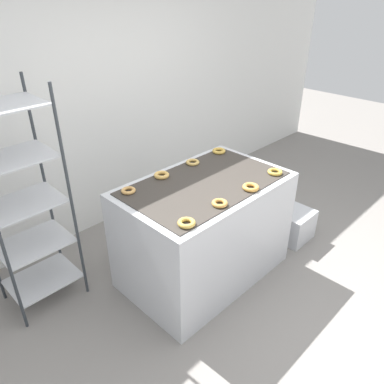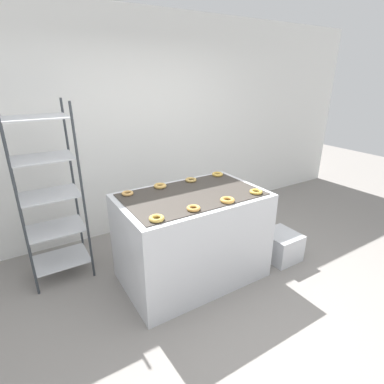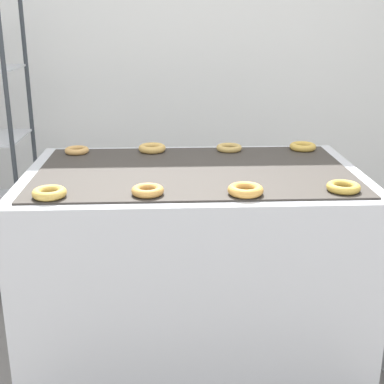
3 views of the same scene
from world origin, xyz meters
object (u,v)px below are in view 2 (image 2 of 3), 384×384
donut_near_midleft (193,208)px  donut_near_midright (227,200)px  glaze_bin (281,246)px  donut_far_midleft (160,186)px  donut_far_midright (191,180)px  baking_rack_cart (49,195)px  donut_near_left (157,218)px  fryer_machine (192,237)px  donut_near_right (256,192)px  donut_far_right (218,174)px  donut_far_left (128,193)px

donut_near_midleft → donut_near_midright: (0.36, -0.01, 0.00)m
glaze_bin → donut_far_midleft: 1.60m
donut_far_midright → baking_rack_cart: bearing=162.4°
donut_near_left → donut_far_midright: donut_near_left is taller
fryer_machine → donut_far_midleft: donut_far_midleft is taller
glaze_bin → donut_near_midleft: donut_near_midleft is taller
fryer_machine → donut_near_left: 0.80m
donut_near_right → glaze_bin: bearing=5.2°
donut_near_right → fryer_machine: bearing=150.1°
donut_near_midleft → donut_near_right: (0.73, 0.01, -0.00)m
donut_far_midleft → donut_far_right: 0.74m
fryer_machine → donut_near_left: size_ratio=11.50×
fryer_machine → baking_rack_cart: size_ratio=0.78×
fryer_machine → donut_far_right: size_ratio=11.23×
donut_near_midright → donut_far_midleft: size_ratio=1.02×
glaze_bin → donut_far_right: size_ratio=3.13×
donut_far_midright → glaze_bin: bearing=-34.4°
donut_near_midleft → donut_near_right: size_ratio=0.95×
donut_far_midleft → donut_far_left: bearing=-177.6°
fryer_machine → donut_far_midright: bearing=60.2°
donut_far_left → donut_near_midleft: bearing=-60.7°
donut_far_left → donut_near_right: bearing=-30.0°
donut_near_midleft → donut_near_midright: 0.36m
donut_near_midright → donut_far_right: (0.38, 0.67, -0.00)m
baking_rack_cart → fryer_machine: bearing=-32.8°
donut_near_right → donut_far_right: bearing=89.5°
donut_near_midleft → donut_far_midleft: 0.65m
donut_near_right → donut_far_midright: (-0.36, 0.64, -0.00)m
fryer_machine → glaze_bin: size_ratio=3.59×
fryer_machine → donut_near_midleft: bearing=-119.8°
donut_far_midright → donut_far_right: (0.36, 0.00, 0.00)m
glaze_bin → donut_far_midleft: size_ratio=3.06×
donut_far_midleft → donut_far_right: (0.74, 0.00, -0.00)m
donut_far_midleft → donut_near_midleft: bearing=-90.1°
donut_near_midright → donut_far_midleft: same height
donut_near_midright → donut_far_right: bearing=60.5°
glaze_bin → donut_far_midright: size_ratio=3.23×
donut_near_midright → glaze_bin: bearing=4.4°
donut_far_left → donut_far_right: bearing=0.9°
baking_rack_cart → donut_near_midright: bearing=-39.0°
fryer_machine → baking_rack_cart: baking_rack_cart is taller
donut_near_left → donut_far_midright: 0.99m
donut_near_right → donut_far_midleft: size_ratio=0.97×
donut_near_midleft → donut_far_midright: donut_near_midleft is taller
fryer_machine → donut_far_left: bearing=149.9°
fryer_machine → donut_far_right: bearing=31.0°
donut_far_left → donut_far_midleft: 0.36m
glaze_bin → donut_near_right: bearing=-174.8°
donut_far_midleft → baking_rack_cart: bearing=156.4°
donut_far_left → donut_far_right: 1.09m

